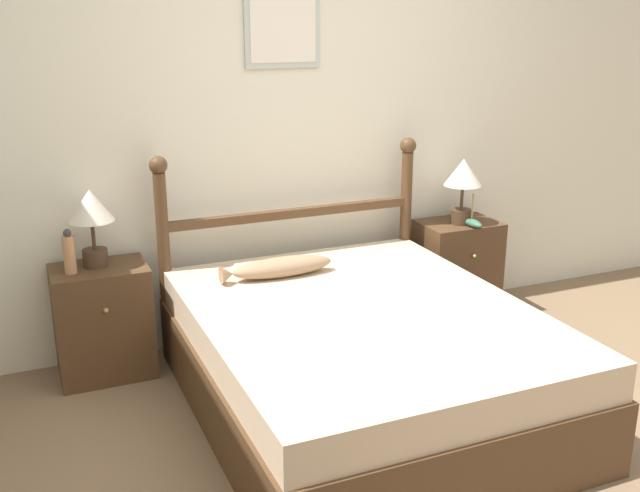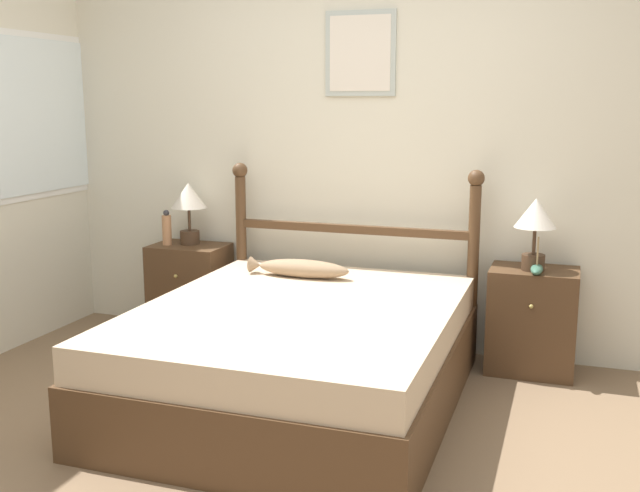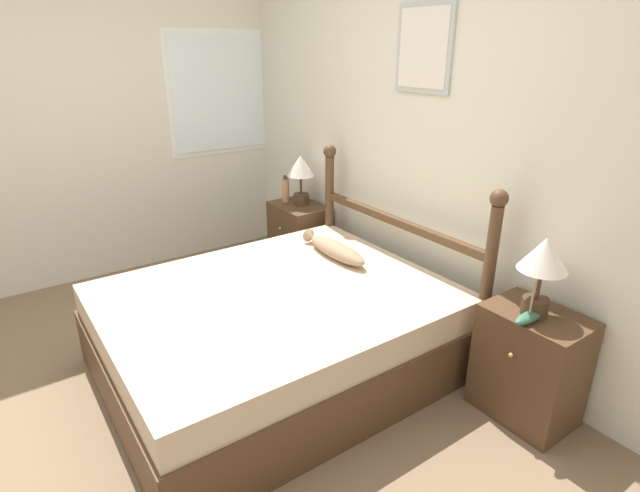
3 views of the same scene
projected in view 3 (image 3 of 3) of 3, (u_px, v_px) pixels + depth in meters
name	position (u px, v px, depth m)	size (l,w,h in m)	color
ground_plane	(186.00, 413.00, 2.71)	(16.00, 16.00, 0.00)	#7A6047
wall_back	(428.00, 143.00, 3.15)	(6.40, 0.08, 2.55)	beige
wall_left	(71.00, 125.00, 3.86)	(0.08, 6.40, 2.55)	beige
bed	(277.00, 331.00, 2.99)	(1.57, 1.94, 0.53)	#4C331E
headboard	(395.00, 237.00, 3.34)	(1.60, 0.10, 1.16)	#4C331E
nightstand_left	(299.00, 239.00, 4.28)	(0.49, 0.37, 0.61)	#4C331E
nightstand_right	(529.00, 365.00, 2.60)	(0.49, 0.37, 0.61)	#4C331E
table_lamp_left	(301.00, 171.00, 4.08)	(0.23, 0.23, 0.41)	#422D1E
table_lamp_right	(543.00, 262.00, 2.37)	(0.23, 0.23, 0.41)	#422D1E
bottle	(286.00, 189.00, 4.21)	(0.06, 0.06, 0.23)	tan
model_boat	(529.00, 317.00, 2.40)	(0.07, 0.20, 0.21)	#386651
fish_pillow	(335.00, 249.00, 3.34)	(0.62, 0.15, 0.11)	#997A5B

